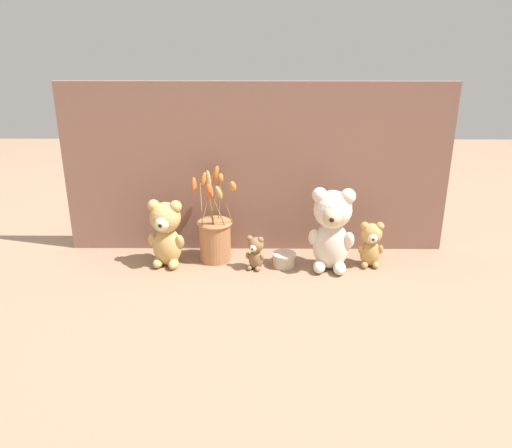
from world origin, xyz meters
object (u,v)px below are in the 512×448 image
Objects in this scene: teddy_bear_large at (332,228)px; teddy_bear_small at (371,243)px; teddy_bear_medium at (166,232)px; teddy_bear_tiny at (255,252)px; decorative_tin_tall at (284,260)px; flower_vase at (215,235)px.

teddy_bear_large is 1.79× the size of teddy_bear_small.
teddy_bear_medium is 1.97× the size of teddy_bear_tiny.
decorative_tin_tall is (-0.16, 0.02, -0.13)m from teddy_bear_large.
flower_vase reaches higher than teddy_bear_medium.
teddy_bear_large is 0.28m from teddy_bear_tiny.
flower_vase reaches higher than teddy_bear_large.
teddy_bear_large is 0.42m from flower_vase.
teddy_bear_tiny reaches higher than decorative_tin_tall.
teddy_bear_medium is 0.42m from decorative_tin_tall.
teddy_bear_small reaches higher than teddy_bear_tiny.
teddy_bear_tiny is at bearing -179.61° from teddy_bear_large.
flower_vase is (-0.41, 0.07, -0.06)m from teddy_bear_large.
flower_vase reaches higher than teddy_bear_small.
teddy_bear_large is at bearing -9.87° from flower_vase.
decorative_tin_tall is (0.10, 0.02, -0.04)m from teddy_bear_tiny.
teddy_bear_large is at bearing -2.80° from teddy_bear_medium.
teddy_bear_small is 2.01× the size of decorative_tin_tall.
teddy_bear_small is at bearing -4.70° from flower_vase.
teddy_bear_medium is 0.32m from teddy_bear_tiny.
decorative_tin_tall is at bearing -11.77° from flower_vase.
teddy_bear_medium is (-0.57, 0.03, -0.03)m from teddy_bear_large.
teddy_bear_large reaches higher than teddy_bear_medium.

